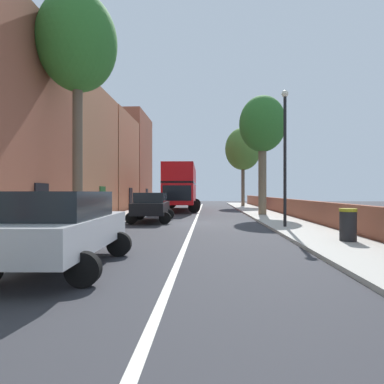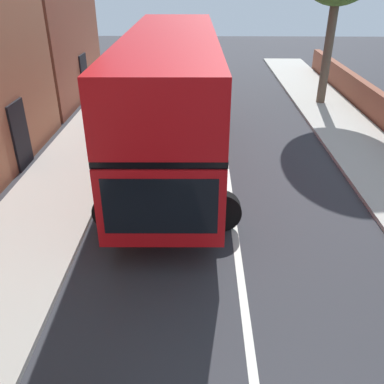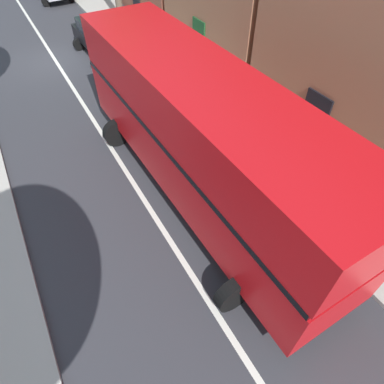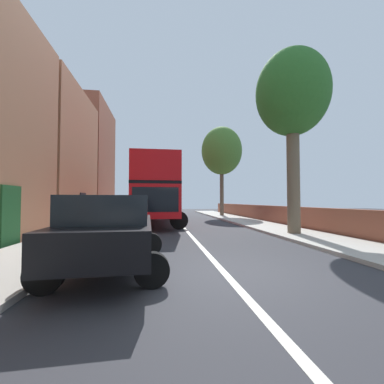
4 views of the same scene
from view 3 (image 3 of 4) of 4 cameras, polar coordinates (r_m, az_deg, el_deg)
ground_plane at (r=20.09m, az=-22.72°, el=20.41°), size 84.00×84.00×0.00m
road_centre_line at (r=20.09m, az=-22.72°, el=20.42°), size 0.16×54.00×0.01m
sidewalk_left at (r=21.16m, az=-9.02°, el=24.59°), size 2.60×60.00×0.12m
double_decker_bus at (r=9.15m, az=1.29°, el=10.46°), size 3.69×10.88×4.06m
parked_car_black_left_2 at (r=19.58m, az=-15.59°, el=24.62°), size 2.57×4.48×1.68m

